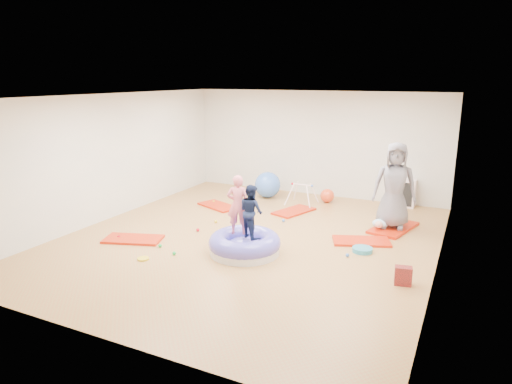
% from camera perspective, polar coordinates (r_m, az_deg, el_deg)
% --- Properties ---
extents(room, '(7.01, 8.01, 2.81)m').
position_cam_1_polar(room, '(8.80, -0.85, 2.72)').
color(room, '#AA6C3B').
rests_on(room, ground).
extents(gym_mat_front_left, '(1.25, 0.89, 0.05)m').
position_cam_1_polar(gym_mat_front_left, '(9.42, -15.11, -5.71)').
color(gym_mat_front_left, red).
rests_on(gym_mat_front_left, ground).
extents(gym_mat_mid_left, '(1.19, 0.90, 0.04)m').
position_cam_1_polar(gym_mat_mid_left, '(11.42, -4.72, -1.74)').
color(gym_mat_mid_left, red).
rests_on(gym_mat_mid_left, ground).
extents(gym_mat_center_back, '(0.86, 1.19, 0.04)m').
position_cam_1_polar(gym_mat_center_back, '(10.98, 4.75, -2.40)').
color(gym_mat_center_back, red).
rests_on(gym_mat_center_back, ground).
extents(gym_mat_right, '(1.22, 0.90, 0.05)m').
position_cam_1_polar(gym_mat_right, '(9.22, 13.03, -6.01)').
color(gym_mat_right, red).
rests_on(gym_mat_right, ground).
extents(gym_mat_rear_right, '(0.94, 1.41, 0.05)m').
position_cam_1_polar(gym_mat_rear_right, '(10.18, 16.78, -4.30)').
color(gym_mat_rear_right, red).
rests_on(gym_mat_rear_right, ground).
extents(inflatable_cushion, '(1.33, 1.33, 0.42)m').
position_cam_1_polar(inflatable_cushion, '(8.42, -1.43, -6.60)').
color(inflatable_cushion, silver).
rests_on(inflatable_cushion, ground).
extents(child_pink, '(0.47, 0.40, 1.11)m').
position_cam_1_polar(child_pink, '(8.30, -2.29, -1.26)').
color(child_pink, '#E06978').
rests_on(child_pink, inflatable_cushion).
extents(child_navy, '(0.59, 0.55, 0.98)m').
position_cam_1_polar(child_navy, '(8.12, -0.61, -2.09)').
color(child_navy, '#111B3A').
rests_on(child_navy, inflatable_cushion).
extents(adult_caregiver, '(0.98, 0.73, 1.81)m').
position_cam_1_polar(adult_caregiver, '(9.91, 16.93, 0.79)').
color(adult_caregiver, slate).
rests_on(adult_caregiver, gym_mat_rear_right).
extents(infant, '(0.33, 0.34, 0.19)m').
position_cam_1_polar(infant, '(9.95, 15.23, -3.85)').
color(infant, '#B3E2FD').
rests_on(infant, gym_mat_rear_right).
extents(ball_pit_balls, '(4.44, 3.42, 0.07)m').
position_cam_1_polar(ball_pit_balls, '(9.50, -5.05, -5.00)').
color(ball_pit_balls, blue).
rests_on(ball_pit_balls, ground).
extents(exercise_ball_blue, '(0.69, 0.69, 0.69)m').
position_cam_1_polar(exercise_ball_blue, '(12.20, 1.46, 0.91)').
color(exercise_ball_blue, blue).
rests_on(exercise_ball_blue, ground).
extents(exercise_ball_orange, '(0.36, 0.36, 0.36)m').
position_cam_1_polar(exercise_ball_orange, '(11.88, 8.90, -0.46)').
color(exercise_ball_orange, '#E74821').
rests_on(exercise_ball_orange, ground).
extents(infant_play_gym, '(0.70, 0.67, 0.54)m').
position_cam_1_polar(infant_play_gym, '(11.53, 5.76, 0.13)').
color(infant_play_gym, white).
rests_on(infant_play_gym, ground).
extents(cube_shelf, '(0.69, 0.34, 0.69)m').
position_cam_1_polar(cube_shelf, '(11.94, 17.65, -0.07)').
color(cube_shelf, white).
rests_on(cube_shelf, ground).
extents(balance_disc, '(0.37, 0.37, 0.08)m').
position_cam_1_polar(balance_disc, '(8.74, 13.15, -7.04)').
color(balance_disc, teal).
rests_on(balance_disc, ground).
extents(backpack, '(0.28, 0.21, 0.30)m').
position_cam_1_polar(backpack, '(7.56, 17.92, -9.94)').
color(backpack, red).
rests_on(backpack, ground).
extents(yellow_toy, '(0.21, 0.21, 0.03)m').
position_cam_1_polar(yellow_toy, '(8.42, -13.92, -8.10)').
color(yellow_toy, gold).
rests_on(yellow_toy, ground).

